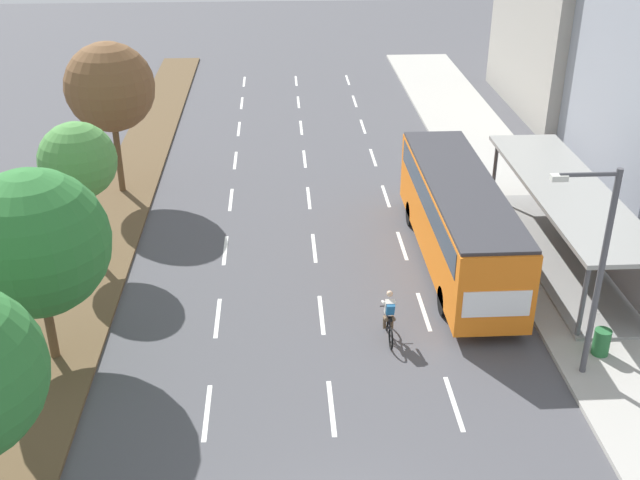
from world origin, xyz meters
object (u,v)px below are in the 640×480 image
(bus, at_px, (458,214))
(median_tree_third, at_px, (78,161))
(streetlight, at_px, (596,261))
(trash_bin, at_px, (601,342))
(bus_shelter, at_px, (571,216))
(cyclist, at_px, (389,318))
(median_tree_second, at_px, (34,243))
(median_tree_fourth, at_px, (110,87))

(bus, relative_size, median_tree_third, 2.11)
(streetlight, relative_size, trash_bin, 7.65)
(bus_shelter, xyz_separation_m, streetlight, (-2.11, -7.15, 2.02))
(bus, bearing_deg, bus_shelter, 0.18)
(bus_shelter, bearing_deg, bus, -179.82)
(cyclist, height_order, streetlight, streetlight)
(median_tree_third, bearing_deg, median_tree_second, -88.31)
(bus_shelter, distance_m, median_tree_third, 18.23)
(median_tree_fourth, height_order, trash_bin, median_tree_fourth)
(bus_shelter, height_order, median_tree_fourth, median_tree_fourth)
(cyclist, distance_m, median_tree_third, 12.59)
(bus, height_order, streetlight, streetlight)
(median_tree_fourth, height_order, streetlight, median_tree_fourth)
(streetlight, height_order, trash_bin, streetlight)
(cyclist, height_order, median_tree_fourth, median_tree_fourth)
(median_tree_third, relative_size, trash_bin, 6.29)
(median_tree_fourth, bearing_deg, bus, -28.75)
(median_tree_third, relative_size, median_tree_fourth, 0.79)
(bus, height_order, median_tree_second, median_tree_second)
(median_tree_third, bearing_deg, bus_shelter, -3.34)
(median_tree_third, height_order, trash_bin, median_tree_third)
(cyclist, xyz_separation_m, median_tree_third, (-10.61, 5.94, 3.25))
(median_tree_fourth, distance_m, trash_bin, 22.27)
(bus_shelter, distance_m, median_tree_second, 18.81)
(median_tree_fourth, distance_m, streetlight, 21.65)
(bus_shelter, height_order, bus, bus)
(cyclist, xyz_separation_m, streetlight, (5.35, -2.26, 3.10))
(bus_shelter, bearing_deg, median_tree_fourth, 157.34)
(median_tree_third, xyz_separation_m, trash_bin, (16.99, -7.35, -3.46))
(cyclist, bearing_deg, bus_shelter, 33.22)
(median_tree_third, bearing_deg, median_tree_fourth, 89.40)
(bus, relative_size, cyclist, 6.20)
(bus_shelter, height_order, median_tree_second, median_tree_second)
(cyclist, xyz_separation_m, median_tree_second, (-10.42, -0.52, 3.24))
(cyclist, xyz_separation_m, median_tree_fourth, (-10.54, 12.40, 4.12))
(bus_shelter, bearing_deg, trash_bin, -99.73)
(bus_shelter, height_order, median_tree_third, median_tree_third)
(median_tree_third, height_order, streetlight, streetlight)
(bus, xyz_separation_m, cyclist, (-3.18, -4.87, -1.28))
(bus_shelter, bearing_deg, streetlight, -106.46)
(streetlight, bearing_deg, cyclist, 157.11)
(median_tree_second, relative_size, trash_bin, 7.17)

